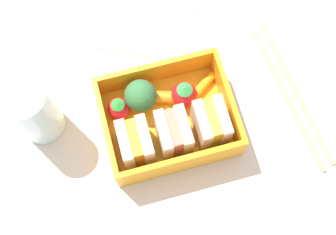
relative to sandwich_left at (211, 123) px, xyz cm
name	(u,v)px	position (x,y,z in cm)	size (l,w,h in cm)	color
ground_plane	(168,127)	(4.48, -2.35, -4.87)	(120.00, 120.00, 2.00)	beige
bento_tray	(168,123)	(4.48, -2.35, -3.27)	(15.23, 12.24, 1.20)	orange
bento_rim	(168,116)	(4.48, -2.35, -0.56)	(15.23, 12.24, 4.23)	orange
sandwich_left	(211,123)	(0.00, 0.00, 0.00)	(3.50, 4.70, 5.34)	#DEB68E
sandwich_center_left	(173,133)	(4.48, 0.00, 0.00)	(3.50, 4.70, 5.34)	beige
sandwich_center	(135,143)	(8.96, 0.00, 0.00)	(3.50, 4.70, 5.34)	beige
carrot_stick_far_left	(201,88)	(-0.51, -5.26, -2.09)	(1.16, 1.16, 4.86)	orange
strawberry_far_left	(184,94)	(1.83, -4.62, -0.98)	(3.15, 3.15, 3.75)	red
carrot_stick_left	(162,97)	(4.44, -5.32, -1.91)	(1.53, 1.53, 4.84)	orange
broccoli_floret	(141,96)	(7.00, -5.45, -0.04)	(3.85, 3.85, 4.61)	#8ACA59
strawberry_left	(119,108)	(9.85, -5.01, -1.19)	(2.71, 2.71, 3.31)	red
chopstick_pair	(293,95)	(-11.70, -1.88, -3.52)	(4.21, 20.50, 0.70)	tan
drinking_glass	(34,111)	(19.26, -6.34, 1.10)	(5.23, 5.23, 9.95)	silver
folded_napkin	(146,16)	(3.38, -17.71, -3.67)	(12.25, 11.56, 0.40)	silver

